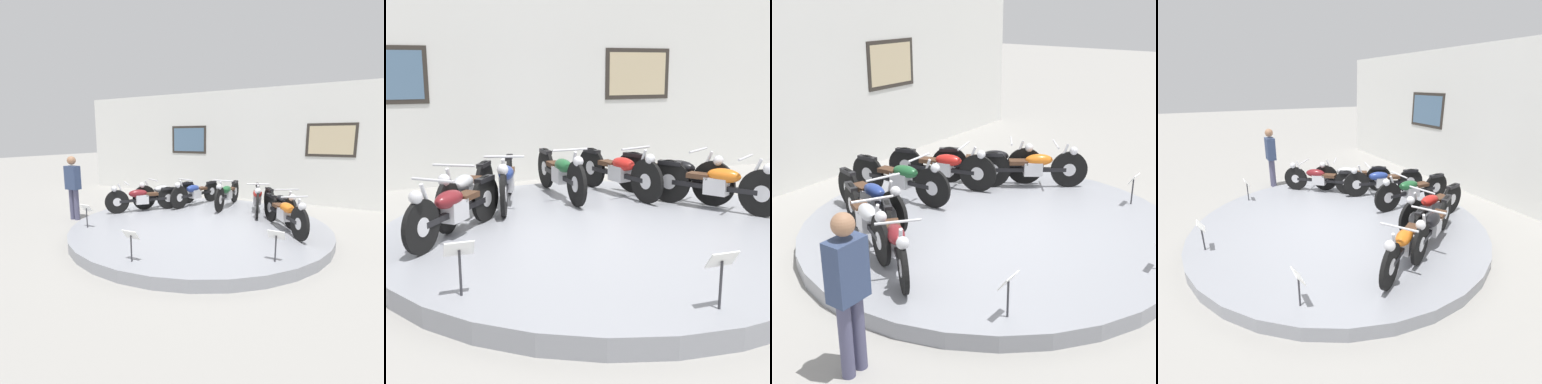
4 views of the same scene
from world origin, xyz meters
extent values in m
plane|color=gray|center=(0.00, 0.00, 0.00)|extent=(60.00, 60.00, 0.00)
cylinder|color=gray|center=(0.00, 0.00, 0.10)|extent=(5.60, 5.60, 0.21)
cube|color=silver|center=(0.00, 4.15, 1.85)|extent=(14.00, 0.20, 3.70)
cube|color=#2D2823|center=(2.40, 4.04, 2.03)|extent=(1.40, 0.02, 1.00)
cube|color=#C6B289|center=(2.40, 4.04, 2.03)|extent=(1.24, 0.02, 0.84)
cylinder|color=black|center=(-2.21, -0.21, 0.51)|extent=(0.43, 0.49, 0.60)
cylinder|color=silver|center=(-2.21, -0.21, 0.51)|extent=(0.19, 0.20, 0.21)
cylinder|color=black|center=(-1.34, 0.82, 0.51)|extent=(0.43, 0.49, 0.60)
cylinder|color=silver|center=(-1.34, 0.82, 0.51)|extent=(0.19, 0.20, 0.21)
cube|color=black|center=(-1.78, 0.30, 0.51)|extent=(0.86, 0.99, 0.07)
cube|color=silver|center=(-1.80, 0.27, 0.53)|extent=(0.36, 0.37, 0.24)
ellipsoid|color=maroon|center=(-1.87, 0.20, 0.69)|extent=(0.48, 0.51, 0.20)
cube|color=#472D1E|center=(-1.63, 0.47, 0.65)|extent=(0.36, 0.37, 0.07)
cube|color=black|center=(-1.34, 0.82, 0.76)|extent=(0.31, 0.34, 0.06)
cylinder|color=silver|center=(-2.12, -0.10, 0.71)|extent=(0.20, 0.22, 0.54)
cylinder|color=silver|center=(-2.05, -0.02, 0.97)|extent=(0.43, 0.37, 0.03)
sphere|color=silver|center=(-2.25, -0.26, 0.85)|extent=(0.15, 0.15, 0.15)
cylinder|color=black|center=(-1.86, 0.46, 0.53)|extent=(0.37, 0.59, 0.65)
cylinder|color=silver|center=(-1.86, 0.46, 0.53)|extent=(0.17, 0.23, 0.23)
cylinder|color=black|center=(-1.20, 1.64, 0.53)|extent=(0.37, 0.59, 0.65)
cylinder|color=silver|center=(-1.20, 1.64, 0.53)|extent=(0.17, 0.23, 0.23)
cube|color=black|center=(-1.53, 1.05, 0.53)|extent=(0.67, 1.12, 0.07)
cube|color=silver|center=(-1.55, 1.01, 0.55)|extent=(0.33, 0.38, 0.24)
ellipsoid|color=#B2B5BA|center=(-1.60, 0.93, 0.71)|extent=(0.43, 0.53, 0.20)
cube|color=#472D1E|center=(-1.42, 1.24, 0.67)|extent=(0.33, 0.38, 0.07)
cube|color=black|center=(-1.20, 1.64, 0.81)|extent=(0.26, 0.36, 0.06)
cylinder|color=silver|center=(-1.79, 0.59, 0.73)|extent=(0.16, 0.24, 0.54)
cylinder|color=silver|center=(-1.73, 0.68, 0.99)|extent=(0.49, 0.29, 0.03)
sphere|color=silver|center=(-1.89, 0.41, 0.87)|extent=(0.15, 0.15, 0.15)
cylinder|color=black|center=(-1.07, 0.94, 0.52)|extent=(0.23, 0.62, 0.63)
cylinder|color=silver|center=(-1.07, 0.94, 0.52)|extent=(0.12, 0.23, 0.22)
cylinder|color=black|center=(-0.69, 2.24, 0.52)|extent=(0.23, 0.62, 0.63)
cylinder|color=silver|center=(-0.69, 2.24, 0.52)|extent=(0.12, 0.23, 0.22)
cube|color=black|center=(-0.88, 1.59, 0.52)|extent=(0.41, 1.21, 0.07)
cube|color=silver|center=(-0.89, 1.55, 0.54)|extent=(0.28, 0.36, 0.24)
ellipsoid|color=navy|center=(-0.92, 1.46, 0.70)|extent=(0.35, 0.52, 0.20)
cube|color=#472D1E|center=(-0.82, 1.80, 0.66)|extent=(0.28, 0.36, 0.07)
cube|color=black|center=(-0.69, 2.24, 0.79)|extent=(0.20, 0.37, 0.06)
cylinder|color=silver|center=(-1.03, 1.09, 0.72)|extent=(0.11, 0.25, 0.54)
cylinder|color=silver|center=(-1.00, 1.19, 0.98)|extent=(0.53, 0.18, 0.03)
sphere|color=silver|center=(-1.09, 0.89, 0.86)|extent=(0.15, 0.15, 0.15)
cylinder|color=black|center=(0.03, 1.12, 0.54)|extent=(0.08, 0.66, 0.66)
cylinder|color=silver|center=(0.03, 1.12, 0.54)|extent=(0.07, 0.23, 0.23)
cylinder|color=black|center=(-0.03, 2.46, 0.54)|extent=(0.08, 0.66, 0.66)
cylinder|color=silver|center=(-0.03, 2.46, 0.54)|extent=(0.07, 0.23, 0.23)
cube|color=black|center=(0.00, 1.79, 0.54)|extent=(0.12, 1.24, 0.07)
cube|color=silver|center=(0.00, 1.75, 0.56)|extent=(0.21, 0.33, 0.24)
ellipsoid|color=#1E562D|center=(0.01, 1.65, 0.72)|extent=(0.24, 0.49, 0.20)
cube|color=#472D1E|center=(-0.01, 2.01, 0.68)|extent=(0.21, 0.33, 0.07)
cube|color=black|center=(-0.03, 2.46, 0.81)|extent=(0.12, 0.36, 0.06)
cylinder|color=silver|center=(0.02, 1.26, 0.74)|extent=(0.05, 0.25, 0.54)
cylinder|color=silver|center=(0.02, 1.37, 1.00)|extent=(0.54, 0.05, 0.03)
sphere|color=silver|center=(0.03, 1.06, 0.88)|extent=(0.15, 0.15, 0.15)
cylinder|color=black|center=(1.06, 0.94, 0.54)|extent=(0.23, 0.65, 0.66)
cylinder|color=silver|center=(1.06, 0.94, 0.54)|extent=(0.12, 0.24, 0.23)
cylinder|color=black|center=(0.70, 2.24, 0.54)|extent=(0.23, 0.65, 0.66)
cylinder|color=silver|center=(0.70, 2.24, 0.54)|extent=(0.12, 0.24, 0.23)
cube|color=black|center=(0.88, 1.59, 0.54)|extent=(0.39, 1.22, 0.07)
cube|color=silver|center=(0.89, 1.55, 0.56)|extent=(0.28, 0.36, 0.24)
ellipsoid|color=red|center=(0.92, 1.46, 0.72)|extent=(0.34, 0.52, 0.20)
cube|color=#472D1E|center=(0.82, 1.80, 0.68)|extent=(0.28, 0.36, 0.07)
cube|color=black|center=(0.70, 2.24, 0.82)|extent=(0.19, 0.37, 0.06)
cylinder|color=silver|center=(1.02, 1.08, 0.74)|extent=(0.11, 0.25, 0.54)
cylinder|color=silver|center=(0.99, 1.19, 1.00)|extent=(0.53, 0.17, 0.03)
sphere|color=silver|center=(1.07, 0.88, 0.88)|extent=(0.15, 0.15, 0.15)
cylinder|color=black|center=(1.88, 0.47, 0.54)|extent=(0.39, 0.59, 0.66)
cylinder|color=silver|center=(1.88, 0.47, 0.54)|extent=(0.18, 0.23, 0.23)
cylinder|color=black|center=(1.18, 1.62, 0.54)|extent=(0.39, 0.59, 0.66)
cylinder|color=silver|center=(1.18, 1.62, 0.54)|extent=(0.18, 0.23, 0.23)
cube|color=black|center=(1.53, 1.05, 0.54)|extent=(0.71, 1.09, 0.07)
cube|color=silver|center=(1.55, 1.01, 0.56)|extent=(0.34, 0.38, 0.24)
ellipsoid|color=black|center=(1.60, 0.93, 0.72)|extent=(0.44, 0.52, 0.20)
cube|color=#472D1E|center=(1.41, 1.23, 0.68)|extent=(0.34, 0.38, 0.07)
cube|color=black|center=(1.18, 1.62, 0.82)|extent=(0.27, 0.36, 0.06)
cylinder|color=silver|center=(1.81, 0.60, 0.74)|extent=(0.17, 0.24, 0.54)
cylinder|color=silver|center=(1.75, 0.69, 1.00)|extent=(0.48, 0.31, 0.03)
sphere|color=silver|center=(1.91, 0.42, 0.88)|extent=(0.15, 0.15, 0.15)
cylinder|color=black|center=(2.16, -0.25, 0.53)|extent=(0.41, 0.56, 0.64)
cylinder|color=silver|center=(2.16, -0.25, 0.53)|extent=(0.18, 0.22, 0.23)
cylinder|color=black|center=(1.39, 0.85, 0.53)|extent=(0.41, 0.56, 0.64)
cylinder|color=silver|center=(1.39, 0.85, 0.53)|extent=(0.18, 0.22, 0.23)
cube|color=black|center=(1.78, 0.30, 0.53)|extent=(0.77, 1.06, 0.07)
cube|color=silver|center=(1.80, 0.27, 0.55)|extent=(0.35, 0.38, 0.24)
ellipsoid|color=#D16619|center=(1.86, 0.19, 0.71)|extent=(0.46, 0.52, 0.20)
cube|color=#472D1E|center=(1.65, 0.48, 0.67)|extent=(0.35, 0.38, 0.07)
cube|color=black|center=(1.39, 0.85, 0.80)|extent=(0.29, 0.35, 0.06)
cylinder|color=silver|center=(2.08, -0.13, 0.73)|extent=(0.18, 0.23, 0.54)
cylinder|color=silver|center=(2.02, -0.04, 0.99)|extent=(0.46, 0.34, 0.03)
sphere|color=silver|center=(2.20, -0.30, 0.87)|extent=(0.15, 0.15, 0.15)
cylinder|color=#333338|center=(-1.98, -1.44, 0.42)|extent=(0.02, 0.02, 0.42)
cube|color=white|center=(-1.98, -1.44, 0.64)|extent=(0.26, 0.11, 0.15)
cylinder|color=#333338|center=(1.98, -1.44, 0.42)|extent=(0.02, 0.02, 0.42)
cube|color=white|center=(1.98, -1.44, 0.64)|extent=(0.26, 0.11, 0.15)
cylinder|color=#4C4C6B|center=(-3.42, -0.56, 0.40)|extent=(0.13, 0.13, 0.80)
cylinder|color=#4C4C6B|center=(-3.26, -0.56, 0.40)|extent=(0.13, 0.13, 0.80)
cube|color=navy|center=(-3.34, -0.56, 1.10)|extent=(0.36, 0.22, 0.60)
sphere|color=#9E7051|center=(-3.34, -0.56, 1.54)|extent=(0.22, 0.22, 0.22)
camera|label=1|loc=(2.82, -5.92, 2.09)|focal=28.00mm
camera|label=2|loc=(-2.51, -5.90, 2.17)|focal=50.00mm
camera|label=3|loc=(-6.21, -3.83, 3.39)|focal=50.00mm
camera|label=4|loc=(4.94, -2.23, 2.80)|focal=28.00mm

